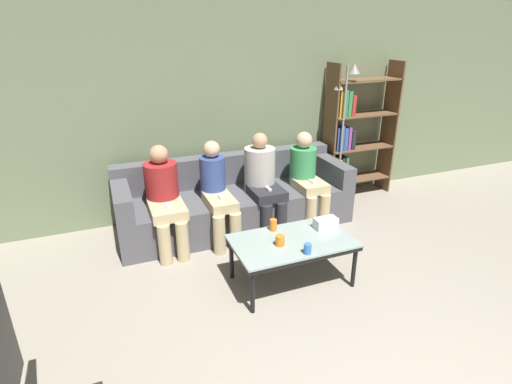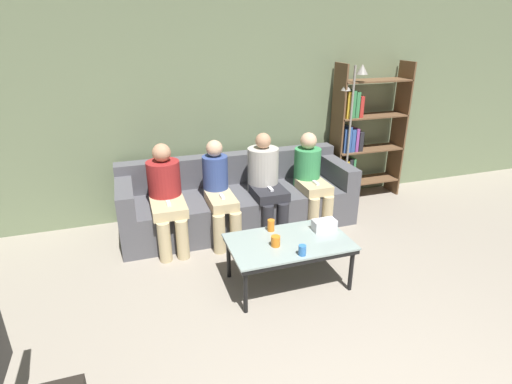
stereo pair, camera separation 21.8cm
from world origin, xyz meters
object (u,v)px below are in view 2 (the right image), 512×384
object	(u,v)px
coffee_table	(289,245)
cup_far_center	(276,241)
seated_person_left_end	(166,193)
seated_person_right_end	(311,176)
cup_near_left	(302,250)
cup_near_right	(271,225)
seated_person_mid_left	(219,190)
bookshelf	(359,135)
tissue_box	(324,225)
standing_lamp	(351,122)
seated_person_mid_right	(266,179)
couch	(238,201)

from	to	relation	value
coffee_table	cup_far_center	bearing A→B (deg)	-163.13
seated_person_left_end	seated_person_right_end	distance (m)	1.70
cup_near_left	cup_near_right	distance (m)	0.50
cup_near_left	seated_person_mid_left	bearing A→B (deg)	106.22
seated_person_left_end	bookshelf	bearing A→B (deg)	10.97
cup_near_left	tissue_box	size ratio (longest dim) A/B	0.41
cup_near_left	cup_far_center	distance (m)	0.27
seated_person_mid_left	seated_person_right_end	distance (m)	1.14
cup_near_left	standing_lamp	size ratio (longest dim) A/B	0.05
coffee_table	tissue_box	world-z (taller)	tissue_box
standing_lamp	tissue_box	bearing A→B (deg)	-127.21
seated_person_left_end	seated_person_mid_right	bearing A→B (deg)	1.10
seated_person_mid_left	cup_near_right	bearing A→B (deg)	-71.12
couch	cup_far_center	size ratio (longest dim) A/B	28.63
cup_near_right	bookshelf	size ratio (longest dim) A/B	0.06
cup_near_right	cup_far_center	bearing A→B (deg)	-102.22
couch	seated_person_left_end	world-z (taller)	seated_person_left_end
seated_person_left_end	seated_person_mid_right	xyz separation A→B (m)	(1.13, 0.02, 0.01)
seated_person_mid_right	seated_person_right_end	world-z (taller)	seated_person_mid_right
couch	seated_person_right_end	world-z (taller)	seated_person_right_end
couch	bookshelf	size ratio (longest dim) A/B	1.49
coffee_table	cup_near_left	distance (m)	0.27
tissue_box	seated_person_right_end	distance (m)	1.10
bookshelf	cup_near_left	bearing A→B (deg)	-131.42
cup_far_center	couch	bearing A→B (deg)	87.99
coffee_table	bookshelf	size ratio (longest dim) A/B	0.60
seated_person_mid_left	seated_person_mid_right	world-z (taller)	seated_person_mid_right
seated_person_mid_right	coffee_table	bearing A→B (deg)	-99.06
cup_near_right	tissue_box	size ratio (longest dim) A/B	0.51
cup_near_left	tissue_box	distance (m)	0.53
standing_lamp	seated_person_mid_left	xyz separation A→B (m)	(-1.84, -0.40, -0.54)
seated_person_mid_left	cup_far_center	bearing A→B (deg)	-78.39
cup_far_center	seated_person_mid_left	world-z (taller)	seated_person_mid_left
tissue_box	seated_person_left_end	bearing A→B (deg)	142.61
seated_person_mid_left	seated_person_right_end	bearing A→B (deg)	2.03
cup_near_right	seated_person_left_end	xyz separation A→B (m)	(-0.86, 0.89, 0.09)
tissue_box	bookshelf	size ratio (longest dim) A/B	0.12
bookshelf	tissue_box	bearing A→B (deg)	-129.81
coffee_table	seated_person_right_end	bearing A→B (deg)	56.57
seated_person_mid_left	tissue_box	bearing A→B (deg)	-51.97
couch	tissue_box	xyz separation A→B (m)	(0.50, -1.25, 0.20)
couch	standing_lamp	size ratio (longest dim) A/B	1.50
seated_person_left_end	cup_far_center	bearing A→B (deg)	-55.65
cup_near_right	standing_lamp	world-z (taller)	standing_lamp
standing_lamp	seated_person_left_end	bearing A→B (deg)	-171.31
cup_far_center	bookshelf	size ratio (longest dim) A/B	0.05
cup_near_left	seated_person_left_end	size ratio (longest dim) A/B	0.08
cup_near_left	cup_near_right	bearing A→B (deg)	101.38
couch	bookshelf	bearing A→B (deg)	9.35
coffee_table	seated_person_left_end	xyz separation A→B (m)	(-0.95, 1.13, 0.19)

